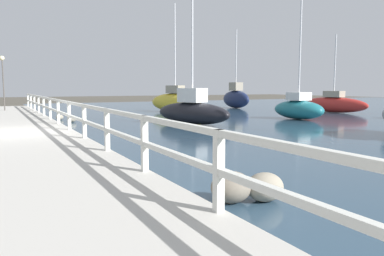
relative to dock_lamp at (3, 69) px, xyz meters
The scene contains 13 objects.
ground_plane 12.71m from the dock_lamp, 90.41° to the right, with size 120.00×120.00×0.00m, color #4C473D.
dock_walkway 12.67m from the dock_lamp, 90.41° to the right, with size 3.57×36.00×0.36m.
railing 12.63m from the dock_lamp, 82.67° to the right, with size 0.10×32.50×0.93m.
boulder_water_edge 6.97m from the dock_lamp, 63.85° to the right, with size 0.45×0.41×0.34m.
boulder_far_strip 5.54m from the dock_lamp, 58.75° to the right, with size 0.39×0.35×0.29m.
boulder_downstream 20.82m from the dock_lamp, 82.91° to the right, with size 0.64×0.58×0.48m.
boulder_near_dock 21.06m from the dock_lamp, 81.61° to the right, with size 0.60×0.54×0.45m.
dock_lamp is the anchor object (origin of this frame).
sailboat_red 21.45m from the dock_lamp, 18.80° to the right, with size 1.58×5.17×5.31m.
sailboat_navy 17.50m from the dock_lamp, ahead, with size 1.18×3.78×6.45m.
sailboat_teal 17.34m from the dock_lamp, 34.94° to the right, with size 1.75×3.34×7.33m.
sailboat_black 12.48m from the dock_lamp, 51.29° to the right, with size 2.57×4.51×6.85m.
sailboat_yellow 10.94m from the dock_lamp, ahead, with size 2.45×4.86×7.42m.
Camera 1 is at (-0.50, -12.73, 1.76)m, focal length 35.00 mm.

